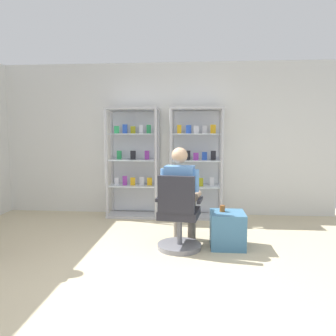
{
  "coord_description": "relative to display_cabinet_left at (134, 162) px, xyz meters",
  "views": [
    {
      "loc": [
        0.53,
        -2.95,
        1.47
      ],
      "look_at": [
        0.17,
        1.41,
        1.0
      ],
      "focal_mm": 35.18,
      "sensor_mm": 36.0,
      "label": 1
    }
  ],
  "objects": [
    {
      "name": "storage_crate",
      "position": [
        1.5,
        -1.54,
        -0.74
      ],
      "size": [
        0.43,
        0.45,
        0.46
      ],
      "primitive_type": "cube",
      "color": "teal",
      "rests_on": "ground"
    },
    {
      "name": "office_chair",
      "position": [
        0.88,
        -1.7,
        -0.57
      ],
      "size": [
        0.6,
        0.56,
        0.96
      ],
      "color": "slate",
      "rests_on": "ground"
    },
    {
      "name": "display_cabinet_left",
      "position": [
        0.0,
        0.0,
        0.0
      ],
      "size": [
        0.9,
        0.45,
        1.9
      ],
      "color": "#B7B7BC",
      "rests_on": "ground"
    },
    {
      "name": "tea_glass",
      "position": [
        1.44,
        -1.51,
        -0.47
      ],
      "size": [
        0.07,
        0.07,
        0.08
      ],
      "primitive_type": "cylinder",
      "color": "brown",
      "rests_on": "storage_crate"
    },
    {
      "name": "ground_plane",
      "position": [
        0.55,
        -2.76,
        -0.96
      ],
      "size": [
        7.2,
        7.2,
        0.0
      ],
      "primitive_type": "plane",
      "color": "#C6B793"
    },
    {
      "name": "display_cabinet_right",
      "position": [
        1.1,
        -0.0,
        0.0
      ],
      "size": [
        0.9,
        0.45,
        1.9
      ],
      "color": "#B7B7BC",
      "rests_on": "ground"
    },
    {
      "name": "seated_shopkeeper",
      "position": [
        0.9,
        -1.54,
        -0.25
      ],
      "size": [
        0.53,
        0.6,
        1.29
      ],
      "color": "slate",
      "rests_on": "ground"
    },
    {
      "name": "back_wall",
      "position": [
        0.55,
        0.24,
        0.39
      ],
      "size": [
        6.0,
        0.1,
        2.7
      ],
      "primitive_type": "cube",
      "color": "silver",
      "rests_on": "ground"
    }
  ]
}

